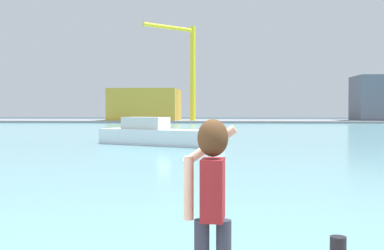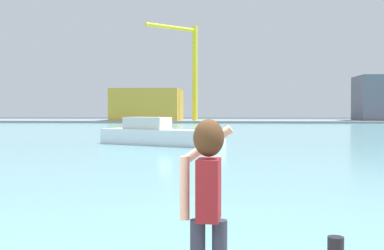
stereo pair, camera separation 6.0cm
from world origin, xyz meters
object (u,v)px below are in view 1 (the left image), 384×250
port_crane (187,63)px  warehouse_left (146,105)px  boat_moored (157,135)px  person_photographer (212,193)px

port_crane → warehouse_left: bearing=161.8°
warehouse_left → boat_moored: bearing=-79.8°
person_photographer → boat_moored: bearing=13.6°
boat_moored → warehouse_left: (-11.07, 61.46, 2.78)m
warehouse_left → port_crane: 12.01m
warehouse_left → port_crane: bearing=-18.2°
boat_moored → port_crane: bearing=118.6°
boat_moored → port_crane: 59.66m
boat_moored → port_crane: size_ratio=0.49×
person_photographer → port_crane: (-6.98, 86.20, 9.79)m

